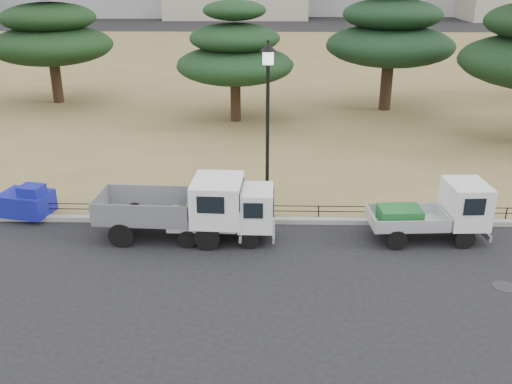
{
  "coord_description": "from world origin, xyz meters",
  "views": [
    {
      "loc": [
        0.4,
        -14.13,
        7.7
      ],
      "look_at": [
        0.0,
        2.0,
        1.3
      ],
      "focal_mm": 40.0,
      "sensor_mm": 36.0,
      "label": 1
    }
  ],
  "objects_px": {
    "truck_large": "(179,205)",
    "truck_kei_front": "(230,214)",
    "street_lamp": "(268,103)",
    "truck_kei_rear": "(437,212)",
    "tarp_pile": "(27,202)"
  },
  "relations": [
    {
      "from": "truck_kei_rear",
      "to": "street_lamp",
      "type": "distance_m",
      "value": 6.02
    },
    {
      "from": "truck_large",
      "to": "tarp_pile",
      "type": "distance_m",
      "value": 5.39
    },
    {
      "from": "street_lamp",
      "to": "truck_kei_rear",
      "type": "bearing_deg",
      "value": -14.59
    },
    {
      "from": "truck_kei_front",
      "to": "truck_kei_rear",
      "type": "relative_size",
      "value": 0.89
    },
    {
      "from": "truck_large",
      "to": "truck_kei_front",
      "type": "relative_size",
      "value": 1.42
    },
    {
      "from": "street_lamp",
      "to": "tarp_pile",
      "type": "bearing_deg",
      "value": -179.3
    },
    {
      "from": "truck_kei_front",
      "to": "tarp_pile",
      "type": "distance_m",
      "value": 6.89
    },
    {
      "from": "truck_large",
      "to": "truck_kei_front",
      "type": "bearing_deg",
      "value": -1.51
    },
    {
      "from": "street_lamp",
      "to": "truck_large",
      "type": "bearing_deg",
      "value": -152.03
    },
    {
      "from": "truck_large",
      "to": "tarp_pile",
      "type": "bearing_deg",
      "value": 168.95
    },
    {
      "from": "truck_kei_rear",
      "to": "tarp_pile",
      "type": "xyz_separation_m",
      "value": [
        -12.9,
        1.23,
        -0.33
      ]
    },
    {
      "from": "tarp_pile",
      "to": "truck_kei_front",
      "type": "bearing_deg",
      "value": -11.84
    },
    {
      "from": "truck_kei_rear",
      "to": "street_lamp",
      "type": "relative_size",
      "value": 0.64
    },
    {
      "from": "truck_kei_front",
      "to": "truck_kei_rear",
      "type": "distance_m",
      "value": 6.16
    },
    {
      "from": "truck_kei_front",
      "to": "tarp_pile",
      "type": "xyz_separation_m",
      "value": [
        -6.74,
        1.41,
        -0.25
      ]
    }
  ]
}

